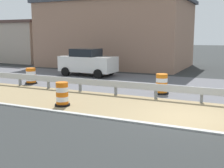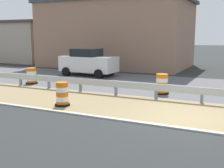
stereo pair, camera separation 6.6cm
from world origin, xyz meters
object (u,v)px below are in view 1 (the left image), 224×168
at_px(traffic_barrel_nearest, 162,85).
at_px(traffic_barrel_close, 62,95).
at_px(utility_pole_near, 118,22).
at_px(car_mid_far_lane, 88,62).
at_px(traffic_barrel_mid, 31,77).

relative_size(traffic_barrel_nearest, traffic_barrel_close, 1.01).
relative_size(traffic_barrel_nearest, utility_pole_near, 0.13).
bearing_deg(utility_pole_near, car_mid_far_lane, 170.19).
relative_size(traffic_barrel_close, utility_pole_near, 0.13).
distance_m(car_mid_far_lane, utility_pole_near, 4.98).
relative_size(traffic_barrel_nearest, traffic_barrel_mid, 1.05).
height_order(traffic_barrel_close, utility_pole_near, utility_pole_near).
bearing_deg(traffic_barrel_nearest, car_mid_far_lane, 58.06).
xyz_separation_m(traffic_barrel_nearest, traffic_barrel_close, (-4.24, 3.10, -0.01)).
bearing_deg(traffic_barrel_mid, utility_pole_near, -13.34).
xyz_separation_m(traffic_barrel_nearest, traffic_barrel_mid, (-0.41, 8.07, -0.02)).
bearing_deg(traffic_barrel_mid, traffic_barrel_nearest, -87.09).
bearing_deg(car_mid_far_lane, traffic_barrel_nearest, -30.13).
xyz_separation_m(traffic_barrel_nearest, utility_pole_near, (8.10, 6.06, 3.54)).
distance_m(traffic_barrel_nearest, traffic_barrel_mid, 8.09).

